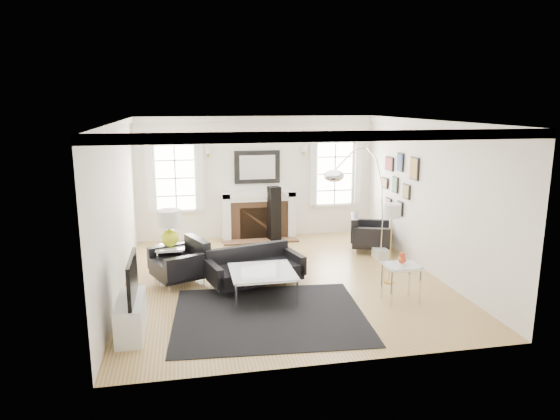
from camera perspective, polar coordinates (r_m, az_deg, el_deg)
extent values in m
plane|color=olive|center=(9.02, 0.29, -7.93)|extent=(6.00, 6.00, 0.00)
cube|color=white|center=(11.55, -2.64, 3.72)|extent=(5.50, 0.04, 2.80)
cube|color=white|center=(5.81, 6.16, -4.94)|extent=(5.50, 0.04, 2.80)
cube|color=white|center=(8.54, -18.09, 0.08)|extent=(0.04, 6.00, 2.80)
cube|color=white|center=(9.56, 16.69, 1.42)|extent=(0.04, 6.00, 2.80)
cube|color=white|center=(8.47, 0.31, 10.15)|extent=(5.50, 6.00, 0.02)
cube|color=white|center=(8.47, 0.31, 9.74)|extent=(5.50, 6.00, 0.12)
cube|color=white|center=(11.43, -6.17, -0.77)|extent=(0.18, 0.38, 1.10)
cube|color=white|center=(11.65, 1.20, -0.45)|extent=(0.18, 0.38, 1.10)
cube|color=white|center=(11.41, -2.47, 1.84)|extent=(1.70, 0.38, 0.12)
cube|color=white|center=(11.43, -2.47, 1.34)|extent=(1.50, 0.34, 0.10)
cube|color=brown|center=(11.56, -2.46, -1.07)|extent=(1.30, 0.30, 0.90)
cube|color=black|center=(11.48, -2.38, -1.53)|extent=(0.90, 0.10, 0.76)
cube|color=brown|center=(11.40, -2.23, -3.48)|extent=(1.70, 0.50, 0.04)
cube|color=black|center=(11.48, -2.62, 4.93)|extent=(1.05, 0.06, 0.75)
cube|color=white|center=(11.44, -2.59, 4.90)|extent=(0.82, 0.02, 0.55)
cube|color=white|center=(11.39, -11.88, 3.61)|extent=(1.00, 0.05, 1.60)
cube|color=white|center=(11.36, -11.88, 3.58)|extent=(0.84, 0.02, 1.44)
cube|color=white|center=(11.31, -14.68, 3.66)|extent=(0.14, 0.05, 1.55)
cube|color=white|center=(11.29, -9.10, 3.90)|extent=(0.14, 0.05, 1.55)
cube|color=white|center=(11.92, 6.23, 4.17)|extent=(1.00, 0.05, 1.60)
cube|color=white|center=(11.89, 6.28, 4.15)|extent=(0.84, 0.02, 1.44)
cube|color=white|center=(11.67, 3.80, 4.29)|extent=(0.14, 0.05, 1.55)
cube|color=white|center=(12.00, 8.90, 4.39)|extent=(0.14, 0.05, 1.55)
cube|color=black|center=(10.00, 15.11, 4.59)|extent=(0.03, 0.34, 0.44)
cube|color=#A8782C|center=(10.00, 15.02, 4.59)|extent=(0.01, 0.29, 0.39)
cube|color=black|center=(10.58, 13.59, 5.34)|extent=(0.03, 0.28, 0.38)
cube|color=navy|center=(10.57, 13.50, 5.34)|extent=(0.01, 0.23, 0.33)
cube|color=black|center=(11.09, 12.39, 5.18)|extent=(0.03, 0.40, 0.30)
cube|color=maroon|center=(11.08, 12.30, 5.18)|extent=(0.01, 0.35, 0.25)
cube|color=black|center=(10.34, 14.24, 2.07)|extent=(0.03, 0.30, 0.30)
cube|color=olive|center=(10.34, 14.15, 2.07)|extent=(0.01, 0.25, 0.25)
cube|color=black|center=(10.83, 13.02, 2.84)|extent=(0.03, 0.26, 0.34)
cube|color=#497B59|center=(10.82, 12.93, 2.84)|extent=(0.01, 0.21, 0.29)
cube|color=black|center=(11.33, 11.89, 3.05)|extent=(0.03, 0.32, 0.24)
cube|color=#9B6F42|center=(11.33, 11.80, 3.05)|extent=(0.01, 0.27, 0.19)
cube|color=black|center=(10.64, 13.56, 0.19)|extent=(0.03, 0.24, 0.30)
cube|color=#473A74|center=(10.63, 13.47, 0.18)|extent=(0.01, 0.19, 0.25)
cube|color=black|center=(11.18, 12.29, 0.82)|extent=(0.03, 0.28, 0.22)
cube|color=#AD656F|center=(11.17, 12.21, 0.82)|extent=(0.01, 0.23, 0.17)
cube|color=white|center=(7.24, -16.66, -11.59)|extent=(0.35, 1.00, 0.50)
cube|color=black|center=(7.03, -16.53, -7.47)|extent=(0.05, 1.00, 0.58)
cube|color=black|center=(7.57, -1.21, -11.97)|extent=(2.97, 2.54, 0.01)
cube|color=black|center=(8.66, -2.85, -7.14)|extent=(1.68, 1.11, 0.26)
cube|color=black|center=(8.88, -3.71, -5.36)|extent=(1.52, 0.52, 0.43)
cube|color=black|center=(8.37, -7.63, -7.18)|extent=(0.31, 0.73, 0.33)
cube|color=black|center=(8.93, 1.60, -5.81)|extent=(0.31, 0.73, 0.33)
cube|color=black|center=(8.95, -11.47, -6.44)|extent=(1.06, 1.06, 0.30)
cube|color=black|center=(9.02, -9.42, -4.73)|extent=(0.45, 0.79, 0.50)
cube|color=black|center=(9.27, -12.49, -5.04)|extent=(0.79, 0.43, 0.38)
cube|color=black|center=(8.56, -10.44, -6.41)|extent=(0.79, 0.43, 0.38)
cube|color=black|center=(10.81, 10.35, -3.14)|extent=(1.01, 1.01, 0.30)
cube|color=black|center=(10.74, 8.48, -1.96)|extent=(0.39, 0.80, 0.50)
cube|color=black|center=(10.39, 10.47, -3.08)|extent=(0.80, 0.37, 0.38)
cube|color=black|center=(11.16, 10.28, -2.00)|extent=(0.80, 0.37, 0.38)
cube|color=silver|center=(8.07, -2.04, -7.04)|extent=(1.02, 1.02, 0.02)
cylinder|color=silver|center=(7.65, -5.01, -9.93)|extent=(0.04, 0.04, 0.46)
cylinder|color=silver|center=(7.80, 2.00, -9.46)|extent=(0.04, 0.04, 0.46)
cylinder|color=silver|center=(8.53, -5.70, -7.57)|extent=(0.04, 0.04, 0.46)
cylinder|color=silver|center=(8.66, 0.58, -7.20)|extent=(0.04, 0.04, 0.46)
cube|color=silver|center=(9.21, -12.43, -4.16)|extent=(0.51, 0.51, 0.02)
cylinder|color=silver|center=(9.10, -13.74, -6.23)|extent=(0.04, 0.04, 0.56)
cylinder|color=silver|center=(9.08, -11.00, -6.13)|extent=(0.04, 0.04, 0.56)
cylinder|color=silver|center=(9.51, -13.64, -5.42)|extent=(0.04, 0.04, 0.56)
cylinder|color=silver|center=(9.50, -11.02, -5.32)|extent=(0.04, 0.04, 0.56)
cube|color=silver|center=(8.11, 13.75, -6.17)|extent=(0.55, 0.46, 0.02)
cylinder|color=silver|center=(7.95, 12.66, -8.75)|extent=(0.04, 0.04, 0.61)
cylinder|color=silver|center=(8.14, 15.74, -8.40)|extent=(0.04, 0.04, 0.61)
cylinder|color=silver|center=(8.28, 11.59, -7.84)|extent=(0.04, 0.04, 0.61)
cylinder|color=silver|center=(8.46, 14.58, -7.53)|extent=(0.04, 0.04, 0.61)
sphere|color=yellow|center=(9.17, -12.48, -3.16)|extent=(0.31, 0.31, 0.31)
cylinder|color=yellow|center=(9.13, -12.52, -2.20)|extent=(0.04, 0.04, 0.13)
cylinder|color=white|center=(9.08, -12.58, -0.92)|extent=(0.42, 0.42, 0.29)
sphere|color=red|center=(8.08, 13.79, -5.56)|extent=(0.12, 0.12, 0.12)
sphere|color=red|center=(8.05, 13.82, -4.96)|extent=(0.09, 0.09, 0.09)
cube|color=silver|center=(10.36, 11.44, -4.90)|extent=(0.25, 0.40, 0.20)
ellipsoid|color=silver|center=(8.38, 6.18, 3.91)|extent=(0.34, 0.34, 0.20)
cylinder|color=gold|center=(9.06, 12.34, -8.05)|extent=(0.18, 0.18, 0.03)
cylinder|color=gold|center=(8.86, 12.52, -4.32)|extent=(0.02, 0.02, 1.26)
cylinder|color=white|center=(8.70, 12.72, -0.07)|extent=(0.29, 0.29, 0.23)
cube|color=black|center=(11.29, -0.67, -0.45)|extent=(0.30, 0.30, 1.26)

